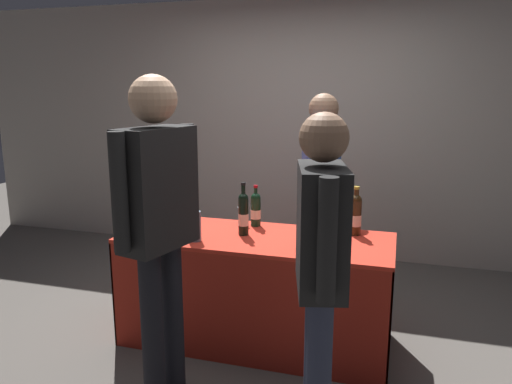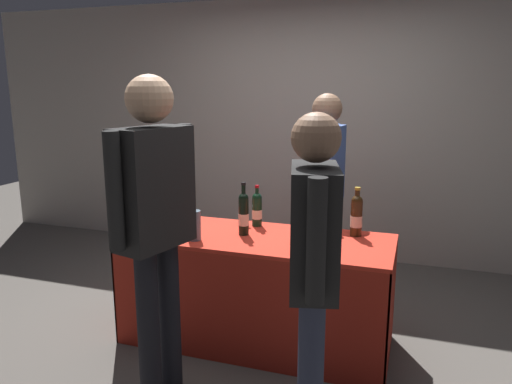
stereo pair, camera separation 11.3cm
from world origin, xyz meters
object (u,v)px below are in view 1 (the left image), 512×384
(featured_wine_bottle, at_px, (176,203))
(wine_glass_near_taster, at_px, (316,222))
(wine_glass_near_vendor, at_px, (242,212))
(vendor_presenter, at_px, (322,180))
(taster_foreground_right, at_px, (158,211))
(wine_glass_mid, at_px, (181,217))
(tasting_table, at_px, (256,269))
(flower_vase, at_px, (194,222))
(display_bottle_0, at_px, (256,209))

(featured_wine_bottle, distance_m, wine_glass_near_taster, 1.06)
(featured_wine_bottle, bearing_deg, wine_glass_near_vendor, 1.54)
(wine_glass_near_taster, height_order, vendor_presenter, vendor_presenter)
(vendor_presenter, relative_size, taster_foreground_right, 0.94)
(wine_glass_mid, distance_m, taster_foreground_right, 0.83)
(wine_glass_near_vendor, xyz_separation_m, wine_glass_near_taster, (0.54, -0.09, -0.01))
(tasting_table, bearing_deg, featured_wine_bottle, 162.54)
(wine_glass_near_taster, distance_m, flower_vase, 0.80)
(display_bottle_0, distance_m, flower_vase, 0.52)
(display_bottle_0, distance_m, vendor_presenter, 0.68)
(featured_wine_bottle, height_order, wine_glass_near_taster, featured_wine_bottle)
(tasting_table, bearing_deg, display_bottle_0, 106.87)
(wine_glass_mid, height_order, taster_foreground_right, taster_foreground_right)
(wine_glass_near_taster, bearing_deg, tasting_table, -159.50)
(wine_glass_mid, bearing_deg, taster_foreground_right, -73.01)
(wine_glass_near_taster, xyz_separation_m, flower_vase, (-0.73, -0.34, 0.04))
(featured_wine_bottle, relative_size, display_bottle_0, 1.00)
(featured_wine_bottle, relative_size, wine_glass_mid, 2.31)
(wine_glass_mid, distance_m, wine_glass_near_taster, 0.93)
(display_bottle_0, height_order, vendor_presenter, vendor_presenter)
(flower_vase, bearing_deg, wine_glass_near_vendor, 66.79)
(display_bottle_0, height_order, taster_foreground_right, taster_foreground_right)
(wine_glass_near_vendor, xyz_separation_m, wine_glass_mid, (-0.38, -0.22, -0.00))
(tasting_table, relative_size, wine_glass_mid, 14.05)
(display_bottle_0, distance_m, wine_glass_mid, 0.53)
(wine_glass_near_taster, height_order, taster_foreground_right, taster_foreground_right)
(vendor_presenter, bearing_deg, wine_glass_near_vendor, -35.05)
(wine_glass_near_taster, xyz_separation_m, taster_foreground_right, (-0.69, -0.89, 0.25))
(display_bottle_0, relative_size, wine_glass_near_taster, 2.43)
(display_bottle_0, relative_size, wine_glass_near_vendor, 2.24)
(featured_wine_bottle, height_order, wine_glass_near_vendor, featured_wine_bottle)
(taster_foreground_right, bearing_deg, tasting_table, -8.52)
(featured_wine_bottle, distance_m, vendor_presenter, 1.15)
(display_bottle_0, height_order, wine_glass_mid, display_bottle_0)
(wine_glass_near_vendor, bearing_deg, vendor_presenter, 49.56)
(display_bottle_0, xyz_separation_m, wine_glass_mid, (-0.47, -0.23, -0.03))
(vendor_presenter, bearing_deg, display_bottle_0, -29.22)
(tasting_table, relative_size, flower_vase, 4.73)
(display_bottle_0, height_order, flower_vase, flower_vase)
(wine_glass_near_taster, bearing_deg, taster_foreground_right, -127.74)
(wine_glass_near_vendor, height_order, wine_glass_mid, wine_glass_near_vendor)
(flower_vase, relative_size, vendor_presenter, 0.23)
(vendor_presenter, bearing_deg, featured_wine_bottle, -54.51)
(tasting_table, xyz_separation_m, featured_wine_bottle, (-0.68, 0.21, 0.36))
(wine_glass_mid, xyz_separation_m, taster_foreground_right, (0.23, -0.76, 0.24))
(wine_glass_near_vendor, xyz_separation_m, vendor_presenter, (0.48, 0.56, 0.16))
(wine_glass_near_vendor, relative_size, wine_glass_mid, 1.03)
(featured_wine_bottle, height_order, taster_foreground_right, taster_foreground_right)
(wine_glass_mid, relative_size, vendor_presenter, 0.08)
(display_bottle_0, relative_size, wine_glass_mid, 2.31)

